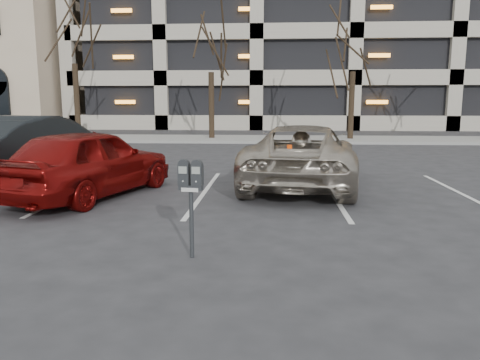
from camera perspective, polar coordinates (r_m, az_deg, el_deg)
name	(u,v)px	position (r m, az deg, el deg)	size (l,w,h in m)	color
ground	(267,218)	(8.08, 3.27, -4.71)	(140.00, 140.00, 0.00)	#28282B
sidewalk	(270,139)	(23.91, 3.72, 4.99)	(80.00, 4.00, 0.12)	gray
stall_lines	(205,191)	(10.43, -4.30, -1.40)	(16.90, 5.20, 0.00)	silver
parking_garage	(416,12)	(43.94, 20.71, 18.59)	(52.00, 20.00, 19.00)	black
tree_a	(72,16)	(26.20, -19.81, 18.31)	(3.77, 3.77, 8.56)	black
tree_b	(211,29)	(24.27, -3.59, 17.85)	(3.33, 3.33, 7.56)	black
tree_c	(354,28)	(24.39, 13.77, 17.56)	(3.33, 3.33, 7.57)	black
parking_meter	(191,185)	(5.92, -6.02, -0.55)	(0.33, 0.16, 1.25)	black
suv_silver	(302,155)	(11.14, 7.58, 2.98)	(3.03, 5.46, 1.45)	#B5AA9A
car_red	(89,162)	(10.25, -17.88, 2.06)	(1.72, 4.28, 1.46)	maroon
car_dark	(38,147)	(13.05, -23.43, 3.66)	(1.73, 4.96, 1.63)	black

